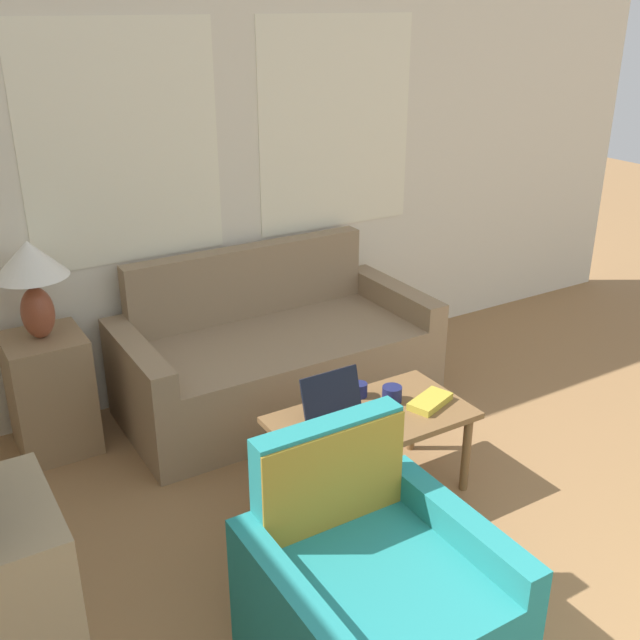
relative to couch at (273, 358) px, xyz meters
The scene contains 10 objects.
wall_back 1.13m from the couch, 76.69° to the left, with size 6.48×0.06×2.60m.
couch is the anchor object (origin of this frame).
armchair 2.03m from the couch, 108.09° to the right, with size 0.80×0.79×0.87m.
side_table 1.28m from the couch, behind, with size 0.40×0.40×0.66m.
table_lamp 1.48m from the couch, behind, with size 0.37×0.37×0.52m.
coffee_table 1.10m from the couch, 92.37° to the right, with size 0.95×0.53×0.45m.
laptop 1.13m from the couch, 101.43° to the right, with size 0.31×0.28×0.23m.
cup_navy 0.93m from the couch, 89.38° to the right, with size 0.08×0.08×0.07m.
cup_yellow 1.06m from the couch, 83.41° to the right, with size 0.10×0.10×0.08m.
book_red 1.20m from the couch, 77.50° to the right, with size 0.26×0.20×0.04m.
Camera 1 is at (-1.97, -0.02, 2.27)m, focal length 42.00 mm.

